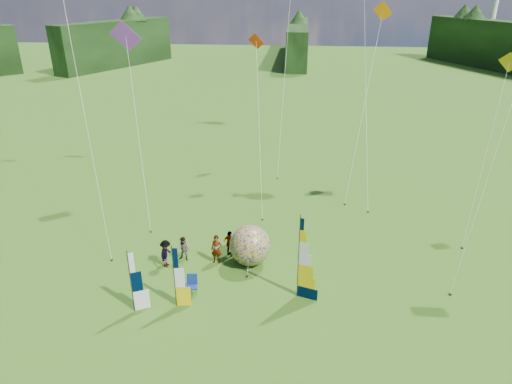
# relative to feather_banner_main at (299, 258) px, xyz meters

# --- Properties ---
(ground) EXTENTS (220.00, 220.00, 0.00)m
(ground) POSITION_rel_feather_banner_main_xyz_m (-1.25, -3.07, -2.32)
(ground) COLOR #416A0F
(ground) RESTS_ON ground
(treeline_ring) EXTENTS (210.00, 210.00, 8.00)m
(treeline_ring) POSITION_rel_feather_banner_main_xyz_m (-1.25, -3.07, 1.68)
(treeline_ring) COLOR #274D1C
(treeline_ring) RESTS_ON ground
(feather_banner_main) EXTENTS (1.24, 0.46, 4.64)m
(feather_banner_main) POSITION_rel_feather_banner_main_xyz_m (0.00, 0.00, 0.00)
(feather_banner_main) COLOR black
(feather_banner_main) RESTS_ON ground
(side_banner_left) EXTENTS (0.96, 0.23, 3.44)m
(side_banner_left) POSITION_rel_feather_banner_main_xyz_m (-6.09, -1.43, -0.60)
(side_banner_left) COLOR yellow
(side_banner_left) RESTS_ON ground
(side_banner_far) EXTENTS (0.95, 0.51, 3.39)m
(side_banner_far) POSITION_rel_feather_banner_main_xyz_m (-8.09, -2.00, -0.62)
(side_banner_far) COLOR white
(side_banner_far) RESTS_ON ground
(bol_inflatable) EXTENTS (3.11, 3.11, 2.39)m
(bol_inflatable) POSITION_rel_feather_banner_main_xyz_m (-2.79, 2.86, -1.13)
(bol_inflatable) COLOR #080078
(bol_inflatable) RESTS_ON ground
(spectator_a) EXTENTS (0.69, 0.48, 1.80)m
(spectator_a) POSITION_rel_feather_banner_main_xyz_m (-4.73, 2.72, -1.42)
(spectator_a) COLOR #66594C
(spectator_a) RESTS_ON ground
(spectator_b) EXTENTS (0.80, 0.50, 1.54)m
(spectator_b) POSITION_rel_feather_banner_main_xyz_m (-6.70, 2.78, -1.55)
(spectator_b) COLOR #66594C
(spectator_b) RESTS_ON ground
(spectator_c) EXTENTS (0.52, 1.13, 1.69)m
(spectator_c) POSITION_rel_feather_banner_main_xyz_m (-7.58, 2.07, -1.48)
(spectator_c) COLOR #66594C
(spectator_c) RESTS_ON ground
(spectator_d) EXTENTS (1.03, 0.89, 1.67)m
(spectator_d) POSITION_rel_feather_banner_main_xyz_m (-4.07, 3.53, -1.49)
(spectator_d) COLOR #66594C
(spectator_d) RESTS_ON ground
(camp_chair) EXTENTS (0.68, 0.68, 1.05)m
(camp_chair) POSITION_rel_feather_banner_main_xyz_m (-5.53, -0.32, -1.79)
(camp_chair) COLOR navy
(camp_chair) RESTS_ON ground
(kite_whale) EXTENTS (7.21, 15.41, 20.66)m
(kite_whale) POSITION_rel_feather_banner_main_xyz_m (4.51, 16.15, 8.01)
(kite_whale) COLOR black
(kite_whale) RESTS_ON ground
(kite_rainbow_delta) EXTENTS (8.89, 12.33, 13.39)m
(kite_rainbow_delta) POSITION_rel_feather_banner_main_xyz_m (-11.26, 9.60, 4.37)
(kite_rainbow_delta) COLOR red
(kite_rainbow_delta) RESTS_ON ground
(kite_parafoil) EXTENTS (8.05, 9.64, 15.05)m
(kite_parafoil) POSITION_rel_feather_banner_main_xyz_m (9.88, 3.60, 5.20)
(kite_parafoil) COLOR #A20D1B
(kite_parafoil) RESTS_ON ground
(small_kite_red) EXTENTS (4.48, 11.52, 11.93)m
(small_kite_red) POSITION_rel_feather_banner_main_xyz_m (-3.19, 12.83, 3.65)
(small_kite_red) COLOR red
(small_kite_red) RESTS_ON ground
(small_kite_orange) EXTENTS (6.90, 11.80, 14.27)m
(small_kite_orange) POSITION_rel_feather_banner_main_xyz_m (4.67, 15.55, 4.81)
(small_kite_orange) COLOR #D66E00
(small_kite_orange) RESTS_ON ground
(small_kite_yellow) EXTENTS (6.85, 8.79, 11.52)m
(small_kite_yellow) POSITION_rel_feather_banner_main_xyz_m (11.47, 8.52, 3.44)
(small_kite_yellow) COLOR #DCA50B
(small_kite_yellow) RESTS_ON ground
(small_kite_pink) EXTENTS (9.95, 11.42, 17.30)m
(small_kite_pink) POSITION_rel_feather_banner_main_xyz_m (-13.02, 5.84, 6.33)
(small_kite_pink) COLOR #CC4D96
(small_kite_pink) RESTS_ON ground
(small_kite_green) EXTENTS (5.45, 12.33, 19.66)m
(small_kite_green) POSITION_rel_feather_banner_main_xyz_m (-1.60, 20.69, 7.51)
(small_kite_green) COLOR green
(small_kite_green) RESTS_ON ground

